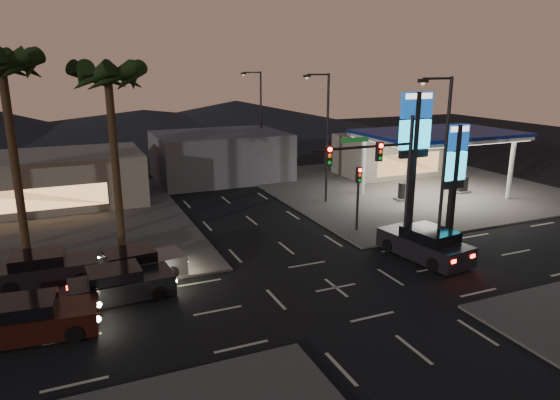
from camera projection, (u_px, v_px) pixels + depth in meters
name	position (u px, v px, depth m)	size (l,w,h in m)	color
ground	(336.00, 288.00, 24.43)	(140.00, 140.00, 0.00)	black
corner_lot_ne	(403.00, 186.00, 44.72)	(24.00, 24.00, 0.12)	#47443F
corner_lot_nw	(0.00, 232.00, 32.48)	(24.00, 24.00, 0.12)	#47443F
gas_station	(438.00, 136.00, 39.87)	(12.20, 8.20, 5.47)	silver
convenience_store	(390.00, 155.00, 49.42)	(10.00, 6.00, 4.00)	#726B5B
pylon_sign_tall	(415.00, 135.00, 30.90)	(2.20, 0.35, 9.00)	black
pylon_sign_short	(455.00, 162.00, 31.42)	(1.60, 0.35, 7.00)	black
traffic_signal_mast	(382.00, 170.00, 26.27)	(6.10, 0.39, 8.00)	black
pedestal_signal	(358.00, 188.00, 31.96)	(0.32, 0.39, 4.30)	black
streetlight_near	(442.00, 159.00, 26.43)	(2.14, 0.25, 10.00)	black
streetlight_mid	(325.00, 131.00, 37.96)	(2.14, 0.25, 10.00)	black
streetlight_far	(259.00, 115.00, 50.37)	(2.14, 0.25, 10.00)	black
palm_a	(109.00, 87.00, 26.96)	(4.41, 4.41, 10.86)	black
palm_b	(3.00, 77.00, 24.90)	(4.41, 4.41, 11.46)	black
building_far_west	(34.00, 181.00, 38.06)	(16.00, 8.00, 4.00)	#726B5B
building_far_mid	(220.00, 156.00, 47.67)	(12.00, 9.00, 4.40)	#4C4C51
hill_right	(236.00, 116.00, 82.71)	(50.00, 50.00, 5.00)	black
hill_center	(144.00, 123.00, 77.10)	(60.00, 60.00, 4.00)	black
car_lane_a_front	(120.00, 284.00, 23.12)	(4.85, 2.24, 1.55)	black
car_lane_a_mid	(32.00, 319.00, 19.86)	(5.12, 2.50, 1.62)	black
car_lane_b_front	(135.00, 265.00, 25.28)	(5.02, 2.51, 1.59)	#58585A
car_lane_b_mid	(45.00, 269.00, 24.72)	(5.10, 2.29, 1.64)	black
suv_station	(425.00, 244.00, 27.97)	(2.97, 5.65, 1.80)	black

